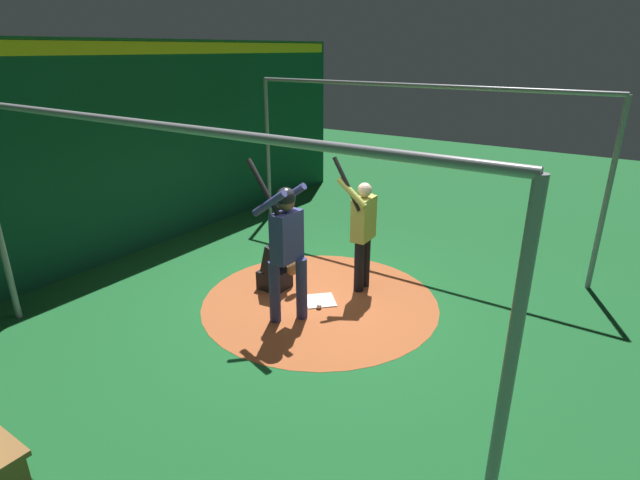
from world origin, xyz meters
The scene contains 9 objects.
ground_plane centered at (0.00, 0.00, 0.00)m, with size 27.45×27.45×0.00m, color #195B28.
dirt_circle centered at (0.00, 0.00, 0.00)m, with size 3.38×3.38×0.01m, color #AD562D.
home_plate centered at (0.00, 0.00, 0.01)m, with size 0.42×0.42×0.01m, color white.
batter centered at (-0.08, -0.65, 1.12)m, with size 0.68×0.49×2.16m.
catcher centered at (-0.77, -0.02, 0.37)m, with size 0.58×0.40×0.94m.
visitor centered at (0.27, 0.70, 0.95)m, with size 0.55×0.51×2.02m.
back_wall centered at (-3.88, 0.00, 1.80)m, with size 0.23×11.45×3.57m.
cage_frame centered at (0.00, 0.00, 2.07)m, with size 6.35×5.42×2.88m.
baseball_0 centered at (0.11, -0.19, 0.04)m, with size 0.07×0.07×0.07m, color white.
Camera 1 is at (3.58, -5.26, 3.42)m, focal length 27.87 mm.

